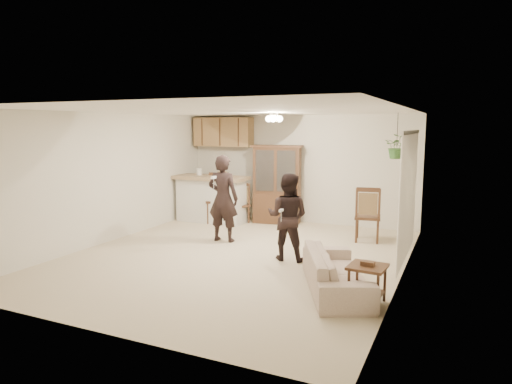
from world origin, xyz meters
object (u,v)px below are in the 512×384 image
at_px(child, 288,220).
at_px(chair_bar, 218,209).
at_px(adult, 223,196).
at_px(chair_hutch_left, 239,212).
at_px(china_hutch, 277,185).
at_px(side_table, 367,284).
at_px(sofa, 336,265).
at_px(chair_hutch_right, 367,226).

relative_size(child, chair_bar, 1.17).
distance_m(adult, child, 1.73).
bearing_deg(chair_bar, chair_hutch_left, -6.44).
distance_m(china_hutch, side_table, 5.03).
bearing_deg(china_hutch, child, -74.34).
relative_size(sofa, side_table, 3.37).
height_order(china_hutch, side_table, china_hutch).
relative_size(side_table, chair_hutch_right, 0.51).
bearing_deg(chair_hutch_right, child, 52.09).
relative_size(chair_bar, chair_hutch_left, 1.24).
relative_size(sofa, child, 1.39).
xyz_separation_m(child, china_hutch, (-1.27, 2.67, 0.22)).
relative_size(sofa, chair_hutch_right, 1.72).
relative_size(adult, side_table, 3.24).
relative_size(china_hutch, chair_hutch_left, 1.94).
distance_m(adult, chair_hutch_right, 2.89).
bearing_deg(child, china_hutch, -67.54).
xyz_separation_m(sofa, side_table, (0.48, -0.30, -0.11)).
height_order(sofa, chair_hutch_right, chair_hutch_right).
bearing_deg(sofa, china_hutch, 7.84).
height_order(side_table, chair_hutch_right, chair_hutch_right).
distance_m(sofa, side_table, 0.57).
xyz_separation_m(adult, chair_hutch_right, (2.58, 1.17, -0.59)).
xyz_separation_m(sofa, chair_hutch_left, (-3.20, 3.39, -0.10)).
bearing_deg(chair_hutch_left, side_table, -17.30).
bearing_deg(adult, chair_hutch_left, -76.71).
xyz_separation_m(side_table, chair_hutch_right, (-0.62, 3.22, 0.05)).
bearing_deg(sofa, side_table, -146.59).
height_order(child, side_table, child).
xyz_separation_m(chair_hutch_left, chair_hutch_right, (3.07, -0.47, 0.04)).
relative_size(sofa, adult, 1.04).
height_order(adult, side_table, adult).
bearing_deg(chair_hutch_right, chair_bar, -14.69).
xyz_separation_m(sofa, child, (-1.13, 1.11, 0.31)).
bearing_deg(chair_hutch_left, china_hutch, 53.21).
bearing_deg(side_table, chair_bar, 139.38).
height_order(child, china_hutch, china_hutch).
height_order(child, chair_hutch_left, child).
relative_size(china_hutch, chair_hutch_right, 1.66).
bearing_deg(china_hutch, side_table, -64.50).
bearing_deg(sofa, child, 21.08).
bearing_deg(side_table, sofa, 147.96).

